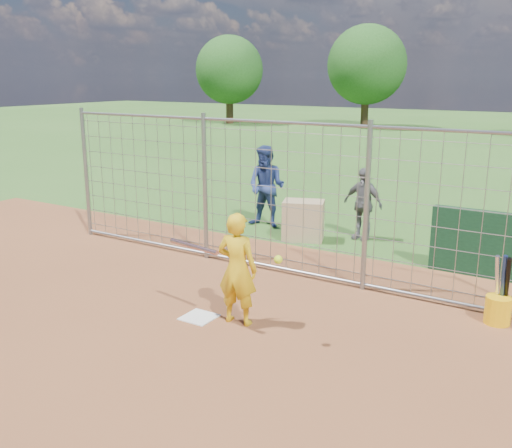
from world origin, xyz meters
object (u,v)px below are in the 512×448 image
Objects in this scene: batter at (237,269)px; bystander_b at (363,204)px; bystander_a at (266,187)px; equipment_bin at (303,220)px; bucket_with_bats at (498,306)px.

batter reaches higher than bystander_b.
bystander_a is at bearing -70.72° from batter.
equipment_bin is 0.82× the size of bucket_with_bats.
batter is 0.86× the size of bystander_a.
bucket_with_bats is at bearing -31.79° from bystander_a.
bystander_a is at bearing 152.24° from bucket_with_bats.
bystander_b is (-0.10, 4.69, -0.03)m from batter.
bystander_a is 2.16m from bystander_b.
bystander_b is 1.83× the size of equipment_bin.
bystander_b is at bearing -95.84° from batter.
bystander_a reaches higher than bystander_b.
bystander_a is 5.93m from bucket_with_bats.
bucket_with_bats reaches higher than equipment_bin.
bystander_a reaches higher than equipment_bin.
bystander_a is (-2.25, 4.55, 0.12)m from batter.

